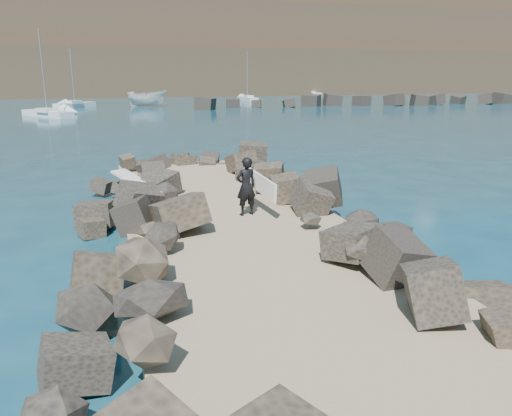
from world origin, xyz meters
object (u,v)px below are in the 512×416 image
object	(u,v)px
boat_imported	(147,98)
surfer_with_board	(248,186)
surfboard_resting	(138,185)
sailboat_d	(248,99)

from	to	relation	value
boat_imported	surfer_with_board	xyz separation A→B (m)	(-1.58, -61.05, 0.31)
surfboard_resting	sailboat_d	xyz separation A→B (m)	(22.48, 68.94, -0.69)
surfboard_resting	sailboat_d	size ratio (longest dim) A/B	0.27
surfboard_resting	sailboat_d	distance (m)	72.51
surfboard_resting	boat_imported	bearing A→B (deg)	53.09
surfboard_resting	sailboat_d	bearing A→B (deg)	39.53
surfer_with_board	sailboat_d	size ratio (longest dim) A/B	0.25
surfer_with_board	boat_imported	bearing A→B (deg)	88.52
surfer_with_board	sailboat_d	world-z (taller)	sailboat_d
boat_imported	surfboard_resting	bearing A→B (deg)	-159.47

